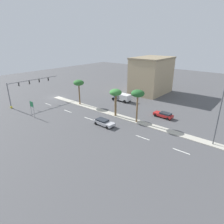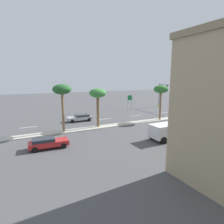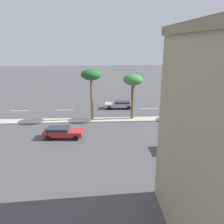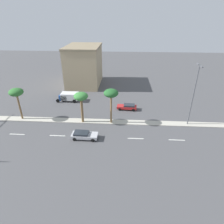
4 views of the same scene
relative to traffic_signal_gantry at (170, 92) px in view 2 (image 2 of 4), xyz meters
The scene contains 14 objects.
ground_plane 30.48m from the traffic_signal_gantry, 108.01° to the left, with size 160.00×160.00×0.00m, color #4C4C4F.
median_curb 38.09m from the traffic_signal_gantry, 104.27° to the left, with size 1.80×71.89×0.12m, color #B7B2A3.
lane_stripe_trailing 7.54m from the traffic_signal_gantry, 129.15° to the left, with size 0.20×2.80×0.01m, color silver.
lane_stripe_right 14.38m from the traffic_signal_gantry, 106.34° to the left, with size 0.20×2.80×0.01m, color silver.
lane_stripe_left 21.44m from the traffic_signal_gantry, 100.56° to the left, with size 0.20×2.80×0.01m, color silver.
lane_stripe_near 35.18m from the traffic_signal_gantry, 96.33° to the left, with size 0.20×2.80×0.01m, color silver.
traffic_signal_gantry is the anchor object (origin of this frame).
directional_road_sign 10.82m from the traffic_signal_gantry, 70.49° to the left, with size 0.10×1.32×3.73m.
palm_tree_center 14.87m from the traffic_signal_gantry, 129.57° to the left, with size 2.77×2.77×6.64m.
palm_tree_leading 25.88m from the traffic_signal_gantry, 110.23° to the left, with size 2.74×2.74×6.30m.
palm_tree_rear 31.38m from the traffic_signal_gantry, 106.72° to the left, with size 2.76×2.76×7.07m.
sedan_red_leading 36.82m from the traffic_signal_gantry, 114.58° to the left, with size 2.09×4.53×1.26m.
sedan_silver_outboard 26.09m from the traffic_signal_gantry, 97.51° to the left, with size 2.10×4.63×1.24m.
box_truck 26.89m from the traffic_signal_gantry, 135.86° to the left, with size 2.59×5.30×2.13m.
Camera 2 is at (-27.80, 35.46, 8.02)m, focal length 30.16 mm.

